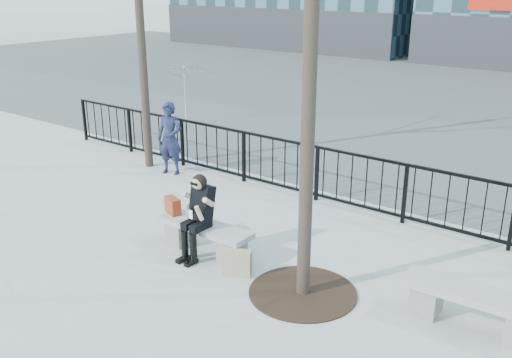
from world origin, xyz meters
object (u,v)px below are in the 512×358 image
Objects in this scene: seated_woman at (197,217)px; standing_man at (170,138)px; bench_main at (205,235)px; bench_second at (473,305)px.

seated_woman is 4.14m from standing_man.
bench_second is (4.01, 0.47, 0.02)m from bench_main.
standing_man is at bearing 142.78° from bench_main.
seated_woman is (-4.01, -0.63, 0.35)m from bench_second.
bench_second is at bearing 8.96° from seated_woman.
seated_woman is (0.00, -0.16, 0.37)m from bench_main.
bench_main is at bearing -176.00° from bench_second.
bench_main is 1.03× the size of standing_man.
seated_woman is at bearing -57.23° from standing_man.
seated_woman is 0.84× the size of standing_man.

